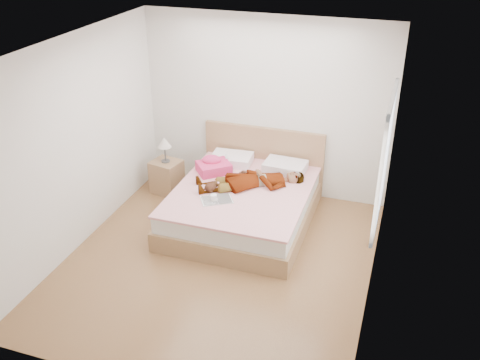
{
  "coord_description": "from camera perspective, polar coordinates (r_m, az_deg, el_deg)",
  "views": [
    {
      "loc": [
        1.93,
        -4.96,
        3.9
      ],
      "look_at": [
        0.0,
        0.85,
        0.7
      ],
      "focal_mm": 40.0,
      "sensor_mm": 36.0,
      "label": 1
    }
  ],
  "objects": [
    {
      "name": "plush_toy",
      "position": [
        7.03,
        -3.1,
        -0.7
      ],
      "size": [
        0.19,
        0.24,
        0.12
      ],
      "color": "#311B0D",
      "rests_on": "bed"
    },
    {
      "name": "ground",
      "position": [
        6.6,
        -2.36,
        -8.66
      ],
      "size": [
        4.0,
        4.0,
        0.0
      ],
      "primitive_type": "plane",
      "color": "#4C2917",
      "rests_on": "ground"
    },
    {
      "name": "room_shell",
      "position": [
        5.78,
        15.15,
        2.05
      ],
      "size": [
        4.0,
        4.0,
        4.0
      ],
      "color": "white",
      "rests_on": "ground"
    },
    {
      "name": "phone",
      "position": [
        7.62,
        -1.43,
        2.53
      ],
      "size": [
        0.08,
        0.09,
        0.05
      ],
      "primitive_type": "cube",
      "rotation": [
        0.44,
        0.0,
        0.51
      ],
      "color": "silver",
      "rests_on": "bed"
    },
    {
      "name": "magazine",
      "position": [
        6.83,
        -2.5,
        -2.11
      ],
      "size": [
        0.48,
        0.43,
        0.02
      ],
      "color": "white",
      "rests_on": "bed"
    },
    {
      "name": "bed",
      "position": [
        7.27,
        0.46,
        -2.32
      ],
      "size": [
        1.8,
        2.08,
        1.0
      ],
      "color": "olive",
      "rests_on": "ground"
    },
    {
      "name": "coffee_mug",
      "position": [
        6.79,
        -2.81,
        -1.93
      ],
      "size": [
        0.13,
        0.11,
        0.09
      ],
      "color": "white",
      "rests_on": "bed"
    },
    {
      "name": "woman",
      "position": [
        7.16,
        1.27,
        0.26
      ],
      "size": [
        1.58,
        1.22,
        0.21
      ],
      "primitive_type": "imported",
      "rotation": [
        0.0,
        0.0,
        -1.06
      ],
      "color": "white",
      "rests_on": "bed"
    },
    {
      "name": "towel",
      "position": [
        7.51,
        -2.87,
        1.54
      ],
      "size": [
        0.57,
        0.55,
        0.23
      ],
      "color": "#DA3B76",
      "rests_on": "bed"
    },
    {
      "name": "nightstand",
      "position": [
        8.03,
        -7.83,
        0.62
      ],
      "size": [
        0.48,
        0.44,
        0.88
      ],
      "color": "olive",
      "rests_on": "ground"
    },
    {
      "name": "hair",
      "position": [
        7.74,
        -1.78,
        1.89
      ],
      "size": [
        0.4,
        0.49,
        0.07
      ],
      "primitive_type": "ellipsoid",
      "rotation": [
        0.0,
        0.0,
        -0.01
      ],
      "color": "black",
      "rests_on": "bed"
    }
  ]
}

